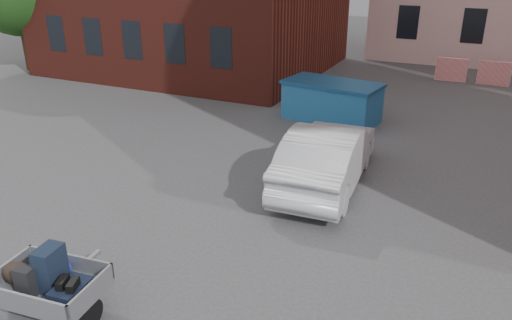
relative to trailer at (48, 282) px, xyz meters
The scene contains 5 objects.
ground 4.08m from the trailer, 65.62° to the left, with size 120.00×120.00×0.00m, color #38383A.
barriers 19.57m from the trailer, 72.57° to the left, with size 4.70×0.18×1.00m.
trailer is the anchor object (origin of this frame).
dumpster 11.27m from the trailer, 84.62° to the left, with size 3.33×2.09×1.31m.
silver_car 6.79m from the trailer, 69.09° to the left, with size 1.60×4.59×1.51m, color #ACAEB4.
Camera 1 is at (3.88, -8.02, 5.29)m, focal length 35.00 mm.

